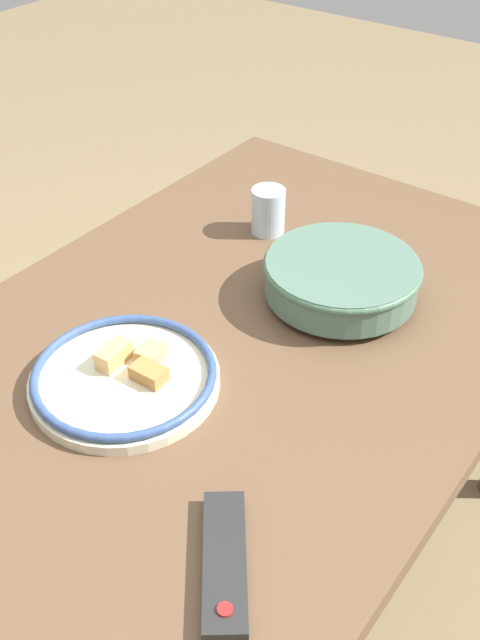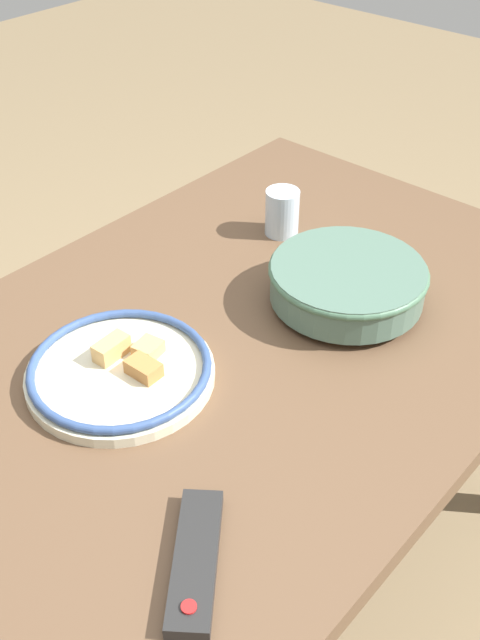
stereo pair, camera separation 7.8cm
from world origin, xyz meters
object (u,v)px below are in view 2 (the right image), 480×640
(noodle_bowl, at_px, (347,282))
(food_plate, at_px, (121,370))
(tv_remote, at_px, (196,560))
(drinking_glass, at_px, (282,212))

(noodle_bowl, distance_m, food_plate, 0.42)
(noodle_bowl, xyz_separation_m, tv_remote, (0.56, 0.17, -0.04))
(food_plate, bearing_deg, drinking_glass, -170.41)
(food_plate, bearing_deg, noodle_bowl, 159.11)
(drinking_glass, bearing_deg, tv_remote, 31.18)
(noodle_bowl, distance_m, tv_remote, 0.59)
(food_plate, xyz_separation_m, tv_remote, (0.17, 0.32, -0.01))
(tv_remote, height_order, drinking_glass, drinking_glass)
(tv_remote, bearing_deg, noodle_bowl, -111.00)
(noodle_bowl, relative_size, tv_remote, 1.48)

